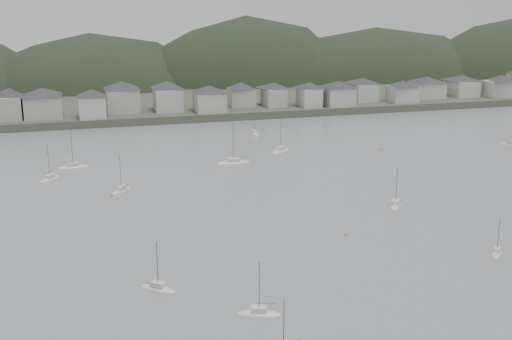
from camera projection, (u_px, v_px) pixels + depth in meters
name	position (u px, v px, depth m)	size (l,w,h in m)	color
far_shore_land	(150.00, 80.00, 364.69)	(900.00, 250.00, 3.00)	#383D2D
forested_ridge	(166.00, 110.00, 345.52)	(851.55, 103.94, 102.57)	black
waterfront_town	(301.00, 91.00, 272.48)	(451.48, 28.46, 12.92)	gray
moored_fleet	(231.00, 215.00, 144.24)	(263.28, 173.03, 13.87)	silver
mooring_buoys	(351.00, 226.00, 137.11)	(143.69, 127.69, 0.70)	#C26F40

